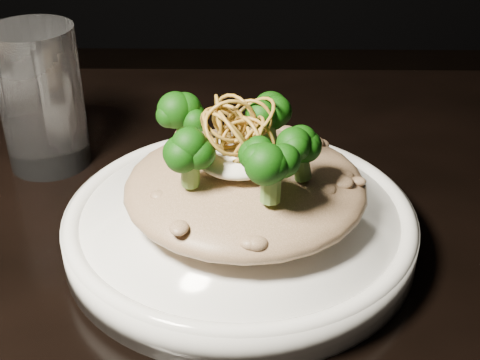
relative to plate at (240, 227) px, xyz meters
name	(u,v)px	position (x,y,z in m)	size (l,w,h in m)	color
plate	(240,227)	(0.00, 0.00, 0.00)	(0.26, 0.26, 0.03)	white
risotto	(245,187)	(0.00, 0.00, 0.03)	(0.18, 0.18, 0.04)	brown
broccoli	(244,144)	(0.00, -0.01, 0.07)	(0.12, 0.12, 0.04)	black
cheese	(238,157)	(0.00, 0.00, 0.06)	(0.06, 0.06, 0.02)	white
shallots	(235,123)	(0.00, 0.00, 0.09)	(0.05, 0.05, 0.03)	#905F1E
drinking_glass	(41,98)	(-0.17, 0.12, 0.05)	(0.07, 0.07, 0.13)	white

